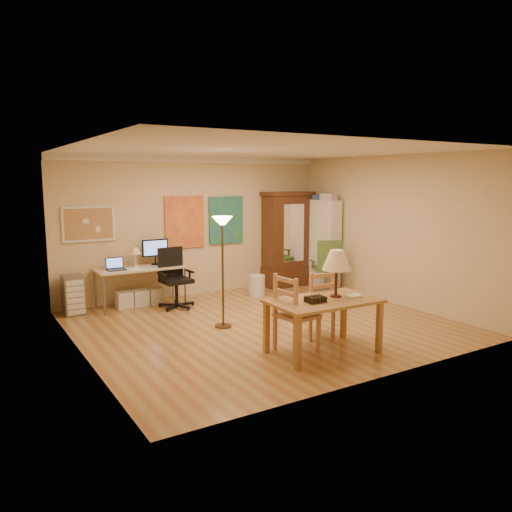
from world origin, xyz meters
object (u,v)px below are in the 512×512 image
computer_desk (142,282)px  armoire (287,245)px  dining_table (328,288)px  office_chair_green (327,279)px  bookshelf (325,244)px  office_chair_black (176,292)px

computer_desk → armoire: size_ratio=0.78×
dining_table → office_chair_green: 3.47m
dining_table → office_chair_green: bearing=50.8°
office_chair_green → armoire: size_ratio=0.55×
office_chair_green → bookshelf: (0.31, 0.47, 0.62)m
office_chair_black → office_chair_green: office_chair_green is taller
office_chair_black → computer_desk: bearing=137.9°
dining_table → office_chair_black: size_ratio=1.37×
office_chair_black → armoire: armoire is taller
dining_table → office_chair_black: bearing=104.8°
office_chair_green → bookshelf: size_ratio=0.59×
armoire → bookshelf: 0.80m
office_chair_black → armoire: bearing=10.4°
computer_desk → armoire: 3.28m
computer_desk → bookshelf: bookshelf is taller
armoire → bookshelf: armoire is taller
armoire → bookshelf: (0.54, -0.58, 0.04)m
dining_table → office_chair_green: (2.16, 2.66, -0.56)m
dining_table → armoire: 4.18m
dining_table → office_chair_green: dining_table is taller
office_chair_green → armoire: armoire is taller
bookshelf → armoire: bearing=133.1°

